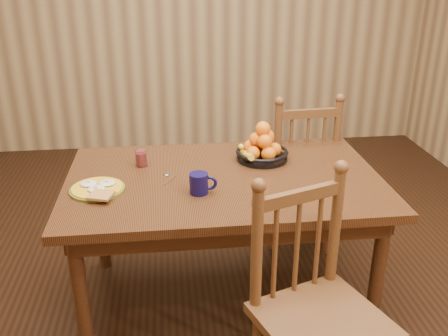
{
  "coord_description": "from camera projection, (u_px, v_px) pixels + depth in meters",
  "views": [
    {
      "loc": [
        -0.27,
        -2.3,
        1.8
      ],
      "look_at": [
        0.0,
        0.0,
        0.8
      ],
      "focal_mm": 40.0,
      "sensor_mm": 36.0,
      "label": 1
    }
  ],
  "objects": [
    {
      "name": "room",
      "position": [
        224.0,
        59.0,
        2.31
      ],
      "size": [
        4.52,
        5.02,
        2.72
      ],
      "color": "black",
      "rests_on": "ground"
    },
    {
      "name": "dining_table",
      "position": [
        224.0,
        192.0,
        2.58
      ],
      "size": [
        1.6,
        1.0,
        0.75
      ],
      "color": "black",
      "rests_on": "ground"
    },
    {
      "name": "chair_far",
      "position": [
        297.0,
        170.0,
        3.27
      ],
      "size": [
        0.49,
        0.47,
        1.01
      ],
      "rotation": [
        0.0,
        0.0,
        3.21
      ],
      "color": "#472815",
      "rests_on": "ground"
    },
    {
      "name": "chair_near",
      "position": [
        316.0,
        311.0,
        1.98
      ],
      "size": [
        0.59,
        0.58,
        1.02
      ],
      "rotation": [
        0.0,
        0.0,
        0.35
      ],
      "color": "#472815",
      "rests_on": "ground"
    },
    {
      "name": "breakfast_plate",
      "position": [
        98.0,
        189.0,
        2.39
      ],
      "size": [
        0.26,
        0.3,
        0.04
      ],
      "color": "#59601E",
      "rests_on": "dining_table"
    },
    {
      "name": "fork",
      "position": [
        255.0,
        207.0,
        2.24
      ],
      "size": [
        0.03,
        0.18,
        0.0
      ],
      "rotation": [
        0.0,
        0.0,
        0.01
      ],
      "color": "silver",
      "rests_on": "dining_table"
    },
    {
      "name": "spoon",
      "position": [
        168.0,
        176.0,
        2.55
      ],
      "size": [
        0.07,
        0.15,
        0.01
      ],
      "rotation": [
        0.0,
        0.0,
        -0.5
      ],
      "color": "silver",
      "rests_on": "dining_table"
    },
    {
      "name": "coffee_mug",
      "position": [
        200.0,
        183.0,
        2.36
      ],
      "size": [
        0.13,
        0.09,
        0.1
      ],
      "color": "#0D0936",
      "rests_on": "dining_table"
    },
    {
      "name": "juice_glass",
      "position": [
        141.0,
        158.0,
        2.67
      ],
      "size": [
        0.06,
        0.06,
        0.09
      ],
      "color": "silver",
      "rests_on": "dining_table"
    },
    {
      "name": "fruit_bowl",
      "position": [
        262.0,
        149.0,
        2.74
      ],
      "size": [
        0.29,
        0.29,
        0.22
      ],
      "color": "black",
      "rests_on": "dining_table"
    }
  ]
}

